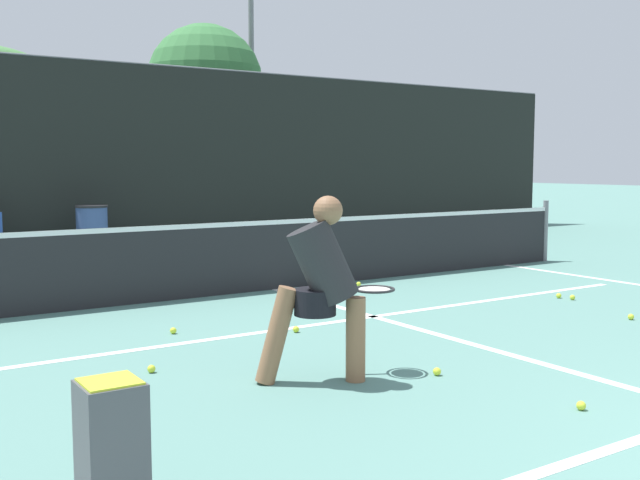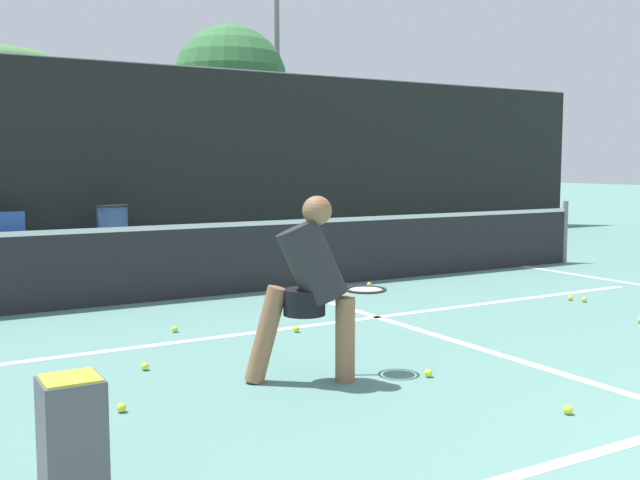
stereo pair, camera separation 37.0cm
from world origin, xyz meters
name	(u,v)px [view 2 (the right image)]	position (x,y,z in m)	size (l,w,h in m)	color
court_service_line	(377,317)	(0.00, 5.76, 0.00)	(8.25, 0.10, 0.01)	white
court_center_mark	(425,332)	(0.00, 4.92, 0.00)	(0.10, 6.12, 0.01)	white
net	(284,252)	(0.00, 7.98, 0.51)	(11.09, 0.09, 1.07)	slate
fence_back	(147,157)	(0.00, 13.92, 1.86)	(24.00, 0.06, 3.73)	black
player_practicing	(310,283)	(-1.87, 3.99, 0.78)	(1.25, 0.54, 1.47)	#8C6042
tennis_ball_scattered_0	(570,298)	(2.69, 5.39, 0.03)	(0.07, 0.07, 0.07)	#D1E033
tennis_ball_scattered_1	(369,284)	(1.11, 7.54, 0.03)	(0.07, 0.07, 0.07)	#D1E033
tennis_ball_scattered_2	(584,300)	(2.74, 5.22, 0.03)	(0.07, 0.07, 0.07)	#D1E033
tennis_ball_scattered_3	(121,408)	(-3.36, 4.01, 0.03)	(0.07, 0.07, 0.07)	#D1E033
tennis_ball_scattered_5	(640,320)	(2.27, 4.08, 0.03)	(0.07, 0.07, 0.07)	#D1E033
tennis_ball_scattered_6	(568,410)	(-0.74, 2.42, 0.03)	(0.07, 0.07, 0.07)	#D1E033
tennis_ball_scattered_7	(145,366)	(-2.90, 4.96, 0.03)	(0.07, 0.07, 0.07)	#D1E033
tennis_ball_scattered_8	(175,329)	(-2.20, 6.20, 0.03)	(0.07, 0.07, 0.07)	#D1E033
tennis_ball_scattered_9	(428,373)	(-1.00, 3.62, 0.03)	(0.07, 0.07, 0.07)	#D1E033
tennis_ball_scattered_10	(296,329)	(-1.13, 5.57, 0.03)	(0.07, 0.07, 0.07)	#D1E033
ball_hopper	(72,447)	(-3.99, 2.55, 0.37)	(0.28, 0.28, 0.71)	#4C4C51
trash_bin	(113,230)	(-0.96, 13.09, 0.48)	(0.60, 0.60, 0.95)	#384C7F
parked_car	(297,208)	(4.91, 16.56, 0.55)	(1.71, 4.39, 1.30)	navy
floodlight_mast	(277,51)	(5.56, 18.94, 5.02)	(1.10, 0.24, 7.80)	slate
tree_west	(230,84)	(3.69, 18.12, 3.90)	(3.11, 3.11, 5.47)	brown
building_far	(21,137)	(0.00, 29.30, 2.74)	(36.00, 2.40, 5.49)	gray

